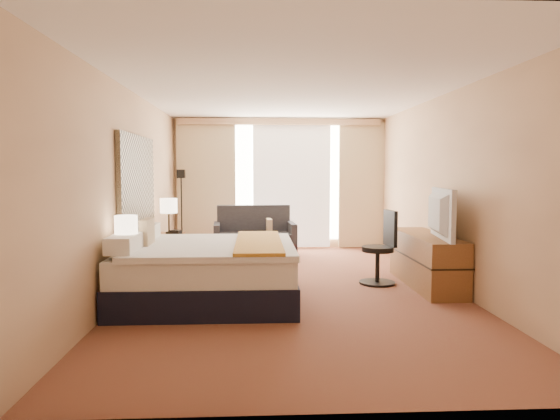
{
  "coord_description": "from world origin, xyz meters",
  "views": [
    {
      "loc": [
        -0.48,
        -6.57,
        1.56
      ],
      "look_at": [
        -0.14,
        0.4,
        1.01
      ],
      "focal_mm": 32.0,
      "sensor_mm": 36.0,
      "label": 1
    }
  ],
  "objects_px": {
    "nightstand_right": "(169,251)",
    "loveseat": "(255,240)",
    "bed": "(207,271)",
    "nightstand_left": "(131,287)",
    "floor_lamp": "(181,194)",
    "lamp_left": "(126,226)",
    "lamp_right": "(169,207)",
    "television": "(434,213)",
    "media_dresser": "(426,260)",
    "desk_chair": "(381,251)"
  },
  "relations": [
    {
      "from": "nightstand_right",
      "to": "loveseat",
      "type": "height_order",
      "value": "loveseat"
    },
    {
      "from": "bed",
      "to": "nightstand_left",
      "type": "bearing_deg",
      "value": -153.69
    },
    {
      "from": "floor_lamp",
      "to": "lamp_left",
      "type": "xyz_separation_m",
      "value": [
        -0.0,
        -4.12,
        -0.17
      ]
    },
    {
      "from": "bed",
      "to": "floor_lamp",
      "type": "height_order",
      "value": "floor_lamp"
    },
    {
      "from": "lamp_right",
      "to": "television",
      "type": "bearing_deg",
      "value": -26.1
    },
    {
      "from": "media_dresser",
      "to": "lamp_left",
      "type": "bearing_deg",
      "value": -164.26
    },
    {
      "from": "television",
      "to": "desk_chair",
      "type": "bearing_deg",
      "value": 53.27
    },
    {
      "from": "lamp_left",
      "to": "television",
      "type": "height_order",
      "value": "television"
    },
    {
      "from": "media_dresser",
      "to": "lamp_left",
      "type": "xyz_separation_m",
      "value": [
        -3.73,
        -1.05,
        0.6
      ]
    },
    {
      "from": "nightstand_right",
      "to": "television",
      "type": "height_order",
      "value": "television"
    },
    {
      "from": "bed",
      "to": "lamp_left",
      "type": "distance_m",
      "value": 1.1
    },
    {
      "from": "bed",
      "to": "loveseat",
      "type": "bearing_deg",
      "value": 79.8
    },
    {
      "from": "bed",
      "to": "desk_chair",
      "type": "bearing_deg",
      "value": 19.24
    },
    {
      "from": "loveseat",
      "to": "lamp_left",
      "type": "bearing_deg",
      "value": -115.14
    },
    {
      "from": "lamp_right",
      "to": "loveseat",
      "type": "bearing_deg",
      "value": 38.25
    },
    {
      "from": "media_dresser",
      "to": "nightstand_left",
      "type": "bearing_deg",
      "value": -164.16
    },
    {
      "from": "bed",
      "to": "nightstand_right",
      "type": "bearing_deg",
      "value": 111.07
    },
    {
      "from": "bed",
      "to": "lamp_left",
      "type": "height_order",
      "value": "lamp_left"
    },
    {
      "from": "media_dresser",
      "to": "bed",
      "type": "height_order",
      "value": "bed"
    },
    {
      "from": "media_dresser",
      "to": "television",
      "type": "height_order",
      "value": "television"
    },
    {
      "from": "bed",
      "to": "floor_lamp",
      "type": "bearing_deg",
      "value": 102.72
    },
    {
      "from": "nightstand_left",
      "to": "lamp_right",
      "type": "relative_size",
      "value": 0.96
    },
    {
      "from": "television",
      "to": "loveseat",
      "type": "bearing_deg",
      "value": 46.56
    },
    {
      "from": "media_dresser",
      "to": "desk_chair",
      "type": "relative_size",
      "value": 1.77
    },
    {
      "from": "nightstand_right",
      "to": "loveseat",
      "type": "relative_size",
      "value": 0.36
    },
    {
      "from": "loveseat",
      "to": "floor_lamp",
      "type": "height_order",
      "value": "floor_lamp"
    },
    {
      "from": "bed",
      "to": "lamp_left",
      "type": "relative_size",
      "value": 3.94
    },
    {
      "from": "floor_lamp",
      "to": "television",
      "type": "distance_m",
      "value": 5.04
    },
    {
      "from": "nightstand_right",
      "to": "media_dresser",
      "type": "relative_size",
      "value": 0.31
    },
    {
      "from": "nightstand_right",
      "to": "media_dresser",
      "type": "distance_m",
      "value": 3.97
    },
    {
      "from": "loveseat",
      "to": "television",
      "type": "bearing_deg",
      "value": -54.99
    },
    {
      "from": "bed",
      "to": "loveseat",
      "type": "height_order",
      "value": "bed"
    },
    {
      "from": "nightstand_left",
      "to": "television",
      "type": "bearing_deg",
      "value": 10.6
    },
    {
      "from": "media_dresser",
      "to": "loveseat",
      "type": "xyz_separation_m",
      "value": [
        -2.33,
        2.49,
        -0.05
      ]
    },
    {
      "from": "floor_lamp",
      "to": "lamp_right",
      "type": "bearing_deg",
      "value": -88.64
    },
    {
      "from": "floor_lamp",
      "to": "lamp_left",
      "type": "relative_size",
      "value": 3.04
    },
    {
      "from": "media_dresser",
      "to": "bed",
      "type": "xyz_separation_m",
      "value": [
        -2.89,
        -0.65,
        0.01
      ]
    },
    {
      "from": "lamp_left",
      "to": "loveseat",
      "type": "bearing_deg",
      "value": 68.35
    },
    {
      "from": "nightstand_left",
      "to": "media_dresser",
      "type": "distance_m",
      "value": 3.85
    },
    {
      "from": "nightstand_left",
      "to": "nightstand_right",
      "type": "xyz_separation_m",
      "value": [
        0.0,
        2.5,
        0.0
      ]
    },
    {
      "from": "nightstand_right",
      "to": "loveseat",
      "type": "xyz_separation_m",
      "value": [
        1.37,
        1.04,
        0.03
      ]
    },
    {
      "from": "desk_chair",
      "to": "lamp_right",
      "type": "distance_m",
      "value": 3.4
    },
    {
      "from": "loveseat",
      "to": "desk_chair",
      "type": "height_order",
      "value": "desk_chair"
    },
    {
      "from": "lamp_left",
      "to": "television",
      "type": "relative_size",
      "value": 0.47
    },
    {
      "from": "floor_lamp",
      "to": "television",
      "type": "height_order",
      "value": "floor_lamp"
    },
    {
      "from": "loveseat",
      "to": "television",
      "type": "height_order",
      "value": "television"
    },
    {
      "from": "media_dresser",
      "to": "lamp_left",
      "type": "relative_size",
      "value": 3.46
    },
    {
      "from": "nightstand_right",
      "to": "floor_lamp",
      "type": "distance_m",
      "value": 1.83
    },
    {
      "from": "lamp_left",
      "to": "television",
      "type": "xyz_separation_m",
      "value": [
        3.68,
        0.69,
        0.07
      ]
    },
    {
      "from": "loveseat",
      "to": "bed",
      "type": "bearing_deg",
      "value": -103.69
    }
  ]
}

